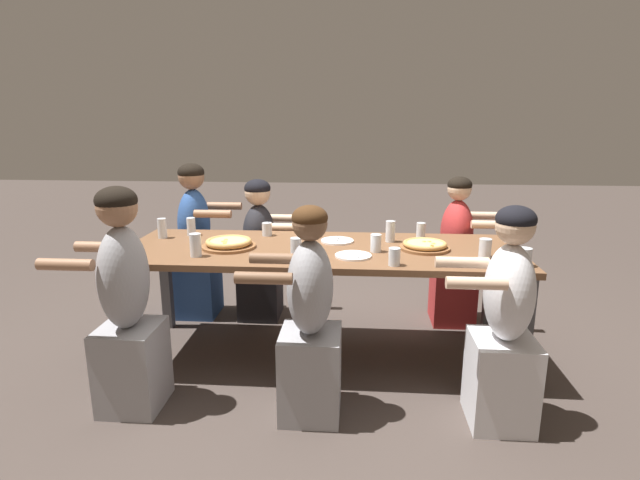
{
  "coord_description": "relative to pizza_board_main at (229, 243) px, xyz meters",
  "views": [
    {
      "loc": [
        0.24,
        -3.1,
        1.59
      ],
      "look_at": [
        0.0,
        0.0,
        0.81
      ],
      "focal_mm": 28.0,
      "sensor_mm": 36.0,
      "label": 1
    }
  ],
  "objects": [
    {
      "name": "ground_plane",
      "position": [
        0.59,
        0.05,
        -0.79
      ],
      "size": [
        18.0,
        18.0,
        0.0
      ],
      "primitive_type": "plane",
      "color": "#423833",
      "rests_on": "ground"
    },
    {
      "name": "dining_table",
      "position": [
        0.59,
        0.05,
        -0.1
      ],
      "size": [
        2.53,
        0.91,
        0.76
      ],
      "color": "brown",
      "rests_on": "ground"
    },
    {
      "name": "pizza_board_main",
      "position": [
        0.0,
        0.0,
        0.0
      ],
      "size": [
        0.35,
        0.35,
        0.06
      ],
      "color": "brown",
      "rests_on": "dining_table"
    },
    {
      "name": "pizza_board_second",
      "position": [
        1.26,
        0.05,
        -0.0
      ],
      "size": [
        0.32,
        0.32,
        0.05
      ],
      "color": "brown",
      "rests_on": "dining_table"
    },
    {
      "name": "empty_plate_a",
      "position": [
        0.8,
        -0.15,
        -0.02
      ],
      "size": [
        0.22,
        0.22,
        0.02
      ],
      "color": "white",
      "rests_on": "dining_table"
    },
    {
      "name": "empty_plate_b",
      "position": [
        0.69,
        0.21,
        -0.02
      ],
      "size": [
        0.22,
        0.22,
        0.02
      ],
      "color": "white",
      "rests_on": "dining_table"
    },
    {
      "name": "cocktail_glass_blue",
      "position": [
        0.19,
        0.35,
        0.01
      ],
      "size": [
        0.07,
        0.07,
        0.12
      ],
      "color": "silver",
      "rests_on": "dining_table"
    },
    {
      "name": "drinking_glass_a",
      "position": [
        0.94,
        -0.03,
        0.03
      ],
      "size": [
        0.07,
        0.07,
        0.11
      ],
      "color": "silver",
      "rests_on": "dining_table"
    },
    {
      "name": "drinking_glass_b",
      "position": [
        1.59,
        -0.11,
        0.02
      ],
      "size": [
        0.07,
        0.07,
        0.11
      ],
      "color": "silver",
      "rests_on": "dining_table"
    },
    {
      "name": "drinking_glass_c",
      "position": [
        1.77,
        -0.27,
        0.02
      ],
      "size": [
        0.08,
        0.08,
        0.11
      ],
      "color": "silver",
      "rests_on": "dining_table"
    },
    {
      "name": "drinking_glass_d",
      "position": [
        1.27,
        0.36,
        0.02
      ],
      "size": [
        0.06,
        0.06,
        0.11
      ],
      "color": "silver",
      "rests_on": "dining_table"
    },
    {
      "name": "drinking_glass_e",
      "position": [
        -0.35,
        0.32,
        0.03
      ],
      "size": [
        0.06,
        0.06,
        0.13
      ],
      "color": "silver",
      "rests_on": "dining_table"
    },
    {
      "name": "drinking_glass_f",
      "position": [
        -0.53,
        0.22,
        0.03
      ],
      "size": [
        0.06,
        0.06,
        0.14
      ],
      "color": "silver",
      "rests_on": "dining_table"
    },
    {
      "name": "drinking_glass_g",
      "position": [
        0.48,
        -0.31,
        0.04
      ],
      "size": [
        0.06,
        0.06,
        0.15
      ],
      "color": "silver",
      "rests_on": "dining_table"
    },
    {
      "name": "drinking_glass_h",
      "position": [
        1.04,
        -0.32,
        0.02
      ],
      "size": [
        0.07,
        0.07,
        0.1
      ],
      "color": "silver",
      "rests_on": "dining_table"
    },
    {
      "name": "drinking_glass_i",
      "position": [
        1.05,
        0.24,
        0.03
      ],
      "size": [
        0.06,
        0.06,
        0.14
      ],
      "color": "silver",
      "rests_on": "dining_table"
    },
    {
      "name": "drinking_glass_j",
      "position": [
        -0.15,
        -0.22,
        0.03
      ],
      "size": [
        0.07,
        0.07,
        0.14
      ],
      "color": "silver",
      "rests_on": "dining_table"
    },
    {
      "name": "diner_near_center",
      "position": [
        0.58,
        -0.63,
        -0.27
      ],
      "size": [
        0.51,
        0.4,
        1.16
      ],
      "rotation": [
        0.0,
        0.0,
        1.57
      ],
      "color": "#99999E",
      "rests_on": "ground"
    },
    {
      "name": "diner_far_midleft",
      "position": [
        0.05,
        0.72,
        -0.28
      ],
      "size": [
        0.51,
        0.4,
        1.12
      ],
      "rotation": [
        0.0,
        0.0,
        -1.57
      ],
      "color": "#232328",
      "rests_on": "ground"
    },
    {
      "name": "diner_far_right",
      "position": [
        1.59,
        0.72,
        -0.27
      ],
      "size": [
        0.51,
        0.4,
        1.15
      ],
      "rotation": [
        0.0,
        0.0,
        -1.57
      ],
      "color": "#B22D2D",
      "rests_on": "ground"
    },
    {
      "name": "diner_near_left",
      "position": [
        -0.41,
        -0.63,
        -0.21
      ],
      "size": [
        0.51,
        0.4,
        1.25
      ],
      "rotation": [
        0.0,
        0.0,
        1.57
      ],
      "color": "#99999E",
      "rests_on": "ground"
    },
    {
      "name": "diner_far_left",
      "position": [
        -0.46,
        0.72,
        -0.22
      ],
      "size": [
        0.51,
        0.4,
        1.24
      ],
      "rotation": [
        0.0,
        0.0,
        -1.57
      ],
      "color": "#2D5193",
      "rests_on": "ground"
    },
    {
      "name": "diner_near_right",
      "position": [
        1.59,
        -0.63,
        -0.26
      ],
      "size": [
        0.51,
        0.4,
        1.17
      ],
      "rotation": [
        0.0,
        0.0,
        1.57
      ],
      "color": "silver",
      "rests_on": "ground"
    }
  ]
}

